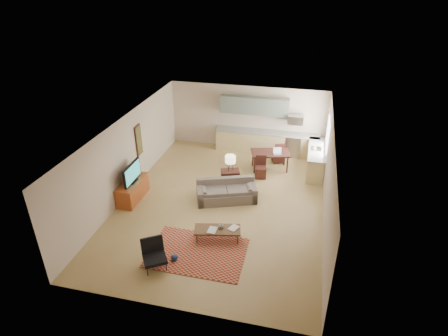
% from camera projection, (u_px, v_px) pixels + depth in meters
% --- Properties ---
extents(room, '(9.00, 9.00, 9.00)m').
position_uv_depth(room, '(222.00, 167.00, 11.74)').
color(room, '#9B7E4A').
rests_on(room, ground).
extents(kitchen_counter_back, '(4.26, 0.64, 0.92)m').
position_uv_depth(kitchen_counter_back, '(267.00, 142.00, 15.56)').
color(kitchen_counter_back, tan).
rests_on(kitchen_counter_back, ground).
extents(kitchen_counter_right, '(0.64, 2.26, 0.92)m').
position_uv_depth(kitchen_counter_right, '(316.00, 160.00, 14.13)').
color(kitchen_counter_right, tan).
rests_on(kitchen_counter_right, ground).
extents(kitchen_range, '(0.62, 0.62, 0.90)m').
position_uv_depth(kitchen_range, '(293.00, 145.00, 15.34)').
color(kitchen_range, '#A5A8AD').
rests_on(kitchen_range, ground).
extents(kitchen_microwave, '(0.62, 0.40, 0.35)m').
position_uv_depth(kitchen_microwave, '(296.00, 120.00, 14.84)').
color(kitchen_microwave, '#A5A8AD').
rests_on(kitchen_microwave, room).
extents(upper_cabinets, '(2.80, 0.34, 0.70)m').
position_uv_depth(upper_cabinets, '(254.00, 106.00, 15.11)').
color(upper_cabinets, slate).
rests_on(upper_cabinets, room).
extents(window_right, '(0.02, 1.40, 1.05)m').
position_uv_depth(window_right, '(328.00, 134.00, 13.56)').
color(window_right, white).
rests_on(window_right, room).
extents(wall_art_left, '(0.06, 0.42, 1.10)m').
position_uv_depth(wall_art_left, '(139.00, 140.00, 13.07)').
color(wall_art_left, brown).
rests_on(wall_art_left, room).
extents(triptych, '(1.70, 0.04, 0.50)m').
position_uv_depth(triptych, '(245.00, 109.00, 15.40)').
color(triptych, beige).
rests_on(triptych, room).
extents(rug, '(2.59, 1.80, 0.02)m').
position_uv_depth(rug, '(197.00, 253.00, 10.19)').
color(rug, maroon).
rests_on(rug, floor).
extents(sofa, '(2.22, 1.54, 0.71)m').
position_uv_depth(sofa, '(227.00, 191.00, 12.34)').
color(sofa, '#63564D').
rests_on(sofa, floor).
extents(coffee_table, '(1.38, 0.78, 0.39)m').
position_uv_depth(coffee_table, '(218.00, 234.00, 10.59)').
color(coffee_table, '#472F19').
rests_on(coffee_table, floor).
extents(book_a, '(0.26, 0.34, 0.03)m').
position_uv_depth(book_a, '(208.00, 230.00, 10.45)').
color(book_a, maroon).
rests_on(book_a, coffee_table).
extents(book_b, '(0.45, 0.47, 0.02)m').
position_uv_depth(book_b, '(230.00, 227.00, 10.58)').
color(book_b, navy).
rests_on(book_b, coffee_table).
extents(vase, '(0.19, 0.19, 0.16)m').
position_uv_depth(vase, '(221.00, 226.00, 10.51)').
color(vase, black).
rests_on(vase, coffee_table).
extents(armchair, '(0.92, 0.92, 0.76)m').
position_uv_depth(armchair, '(154.00, 256.00, 9.53)').
color(armchair, black).
rests_on(armchair, floor).
extents(tv_credenza, '(0.55, 1.43, 0.66)m').
position_uv_depth(tv_credenza, '(133.00, 190.00, 12.45)').
color(tv_credenza, '#8E3C18').
rests_on(tv_credenza, floor).
extents(tv, '(0.11, 1.10, 0.66)m').
position_uv_depth(tv, '(132.00, 173.00, 12.13)').
color(tv, black).
rests_on(tv, tv_credenza).
extents(console_table, '(0.72, 0.59, 0.73)m').
position_uv_depth(console_table, '(230.00, 180.00, 12.99)').
color(console_table, '#321612').
rests_on(console_table, floor).
extents(table_lamp, '(0.46, 0.46, 0.58)m').
position_uv_depth(table_lamp, '(230.00, 163.00, 12.68)').
color(table_lamp, beige).
rests_on(table_lamp, console_table).
extents(dining_table, '(1.59, 1.17, 0.72)m').
position_uv_depth(dining_table, '(270.00, 161.00, 14.28)').
color(dining_table, '#321612').
rests_on(dining_table, floor).
extents(dining_chair_near, '(0.46, 0.48, 0.83)m').
position_uv_depth(dining_chair_near, '(261.00, 167.00, 13.70)').
color(dining_chair_near, '#321612').
rests_on(dining_chair_near, floor).
extents(dining_chair_far, '(0.55, 0.56, 0.87)m').
position_uv_depth(dining_chair_far, '(278.00, 152.00, 14.81)').
color(dining_chair_far, '#321612').
rests_on(dining_chair_far, floor).
extents(laptop, '(0.36, 0.31, 0.23)m').
position_uv_depth(laptop, '(278.00, 151.00, 13.92)').
color(laptop, '#A5A8AD').
rests_on(laptop, dining_table).
extents(soap_bottle, '(0.13, 0.13, 0.19)m').
position_uv_depth(soap_bottle, '(315.00, 148.00, 13.77)').
color(soap_bottle, beige).
rests_on(soap_bottle, kitchen_counter_right).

